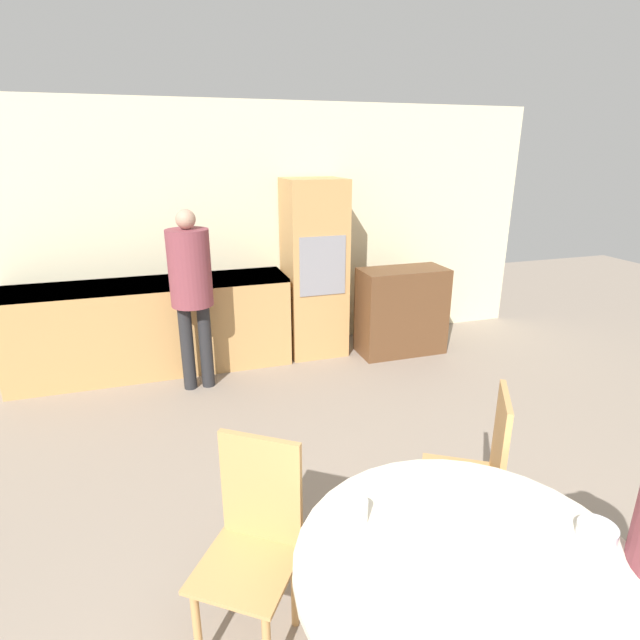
{
  "coord_description": "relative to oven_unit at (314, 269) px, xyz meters",
  "views": [
    {
      "loc": [
        -0.94,
        -0.1,
        2.14
      ],
      "look_at": [
        -0.0,
        2.81,
        1.09
      ],
      "focal_mm": 28.0,
      "sensor_mm": 36.0,
      "label": 1
    }
  ],
  "objects": [
    {
      "name": "wall_back",
      "position": [
        -0.59,
        0.34,
        0.37
      ],
      "size": [
        6.52,
        0.05,
        2.6
      ],
      "color": "beige",
      "rests_on": "ground_plane"
    },
    {
      "name": "kitchen_counter",
      "position": [
        -1.67,
        -0.01,
        -0.46
      ],
      "size": [
        2.66,
        0.6,
        0.92
      ],
      "color": "tan",
      "rests_on": "ground_plane"
    },
    {
      "name": "oven_unit",
      "position": [
        0.0,
        0.0,
        0.0
      ],
      "size": [
        0.6,
        0.59,
        1.86
      ],
      "color": "tan",
      "rests_on": "ground_plane"
    },
    {
      "name": "sideboard",
      "position": [
        0.89,
        -0.32,
        -0.46
      ],
      "size": [
        0.93,
        0.45,
        0.94
      ],
      "color": "brown",
      "rests_on": "ground_plane"
    },
    {
      "name": "dining_table",
      "position": [
        -0.6,
        -3.78,
        -0.4
      ],
      "size": [
        1.27,
        1.27,
        0.74
      ],
      "color": "brown",
      "rests_on": "ground_plane"
    },
    {
      "name": "chair_far_left",
      "position": [
        -1.26,
        -3.19,
        -0.39
      ],
      "size": [
        0.56,
        0.56,
        0.98
      ],
      "rotation": [
        0.0,
        0.0,
        5.66
      ],
      "color": "tan",
      "rests_on": "ground_plane"
    },
    {
      "name": "chair_far_right",
      "position": [
        -0.04,
        -3.08,
        -0.39
      ],
      "size": [
        0.55,
        0.55,
        0.98
      ],
      "rotation": [
        0.0,
        0.0,
        4.16
      ],
      "color": "tan",
      "rests_on": "ground_plane"
    },
    {
      "name": "person_standing",
      "position": [
        -1.31,
        -0.53,
        0.1
      ],
      "size": [
        0.37,
        0.37,
        1.66
      ],
      "color": "#262628",
      "rests_on": "ground_plane"
    },
    {
      "name": "cup",
      "position": [
        -0.89,
        -3.46,
        -0.14
      ],
      "size": [
        0.08,
        0.08,
        0.1
      ],
      "color": "white",
      "rests_on": "dining_table"
    },
    {
      "name": "bowl_near",
      "position": [
        -0.06,
        -3.82,
        -0.17
      ],
      "size": [
        0.14,
        0.14,
        0.05
      ],
      "color": "silver",
      "rests_on": "dining_table"
    },
    {
      "name": "salt_shaker",
      "position": [
        -0.36,
        -3.37,
        -0.15
      ],
      "size": [
        0.03,
        0.03,
        0.09
      ],
      "color": "white",
      "rests_on": "dining_table"
    }
  ]
}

